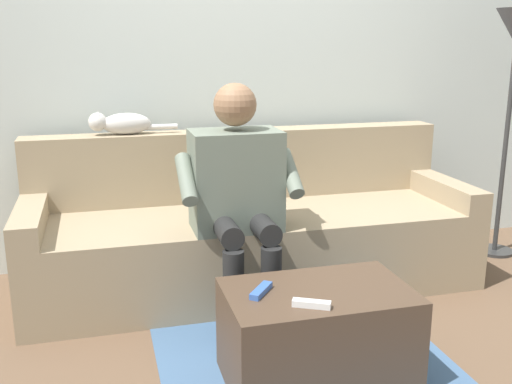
{
  "coord_description": "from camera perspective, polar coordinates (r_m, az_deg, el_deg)",
  "views": [
    {
      "loc": [
        0.81,
        2.99,
        1.37
      ],
      "look_at": [
        0.0,
        -0.03,
        0.56
      ],
      "focal_mm": 41.76,
      "sensor_mm": 36.0,
      "label": 1
    }
  ],
  "objects": [
    {
      "name": "floor_rug",
      "position": [
        2.69,
        4.88,
        -16.11
      ],
      "size": [
        1.25,
        1.58,
        0.01
      ],
      "primitive_type": "cube",
      "color": "#426084",
      "rests_on": "ground"
    },
    {
      "name": "couch",
      "position": [
        3.41,
        -0.49,
        -3.87
      ],
      "size": [
        2.47,
        0.83,
        0.85
      ],
      "color": "#9E896B",
      "rests_on": "ground"
    },
    {
      "name": "ground_plane",
      "position": [
        2.87,
        3.37,
        -14.07
      ],
      "size": [
        8.0,
        8.0,
        0.0
      ],
      "primitive_type": "plane",
      "color": "brown"
    },
    {
      "name": "remote_blue",
      "position": [
        2.36,
        0.49,
        -9.43
      ],
      "size": [
        0.12,
        0.14,
        0.02
      ],
      "primitive_type": "cube",
      "rotation": [
        0.0,
        0.0,
        4.05
      ],
      "color": "#3860B7",
      "rests_on": "coffee_table"
    },
    {
      "name": "remote_white",
      "position": [
        2.26,
        5.34,
        -10.62
      ],
      "size": [
        0.14,
        0.1,
        0.03
      ],
      "primitive_type": "cube",
      "rotation": [
        0.0,
        0.0,
        2.66
      ],
      "color": "white",
      "rests_on": "coffee_table"
    },
    {
      "name": "cat_on_backrest",
      "position": [
        3.43,
        -12.8,
        6.44
      ],
      "size": [
        0.49,
        0.12,
        0.13
      ],
      "color": "silver",
      "rests_on": "couch"
    },
    {
      "name": "person_solo_seated",
      "position": [
        2.92,
        -1.74,
        0.51
      ],
      "size": [
        0.59,
        0.52,
        1.17
      ],
      "color": "slate",
      "rests_on": "ground"
    },
    {
      "name": "back_wall",
      "position": [
        3.72,
        -2.54,
        14.73
      ],
      "size": [
        4.6,
        0.06,
        2.77
      ],
      "primitive_type": "cube",
      "color": "silver",
      "rests_on": "ground"
    },
    {
      "name": "coffee_table",
      "position": [
        2.5,
        5.87,
        -13.5
      ],
      "size": [
        0.75,
        0.47,
        0.4
      ],
      "color": "#4C3828",
      "rests_on": "ground"
    }
  ]
}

